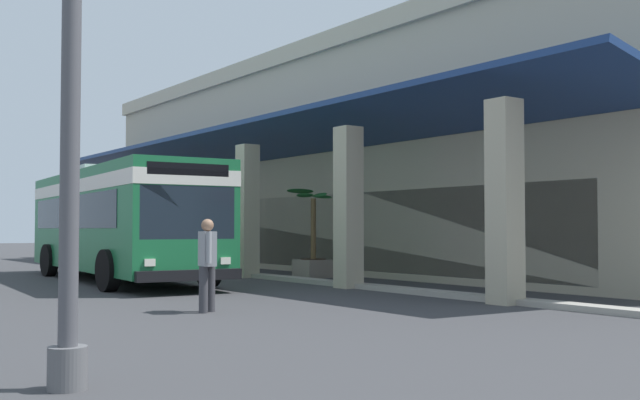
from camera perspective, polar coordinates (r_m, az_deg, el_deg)
ground at (r=26.06m, az=3.32°, el=-5.44°), size 120.00×120.00×0.00m
curb_strip at (r=25.43m, az=-7.95°, el=-5.37°), size 36.15×0.50×0.12m
plaza_building at (r=31.17m, az=7.96°, el=2.44°), size 30.42×17.35×7.97m
transit_bus at (r=22.40m, az=-15.05°, el=-1.17°), size 11.38×3.46×3.34m
pedestrian at (r=13.60m, az=-8.53°, el=-4.51°), size 0.64×0.37×1.66m
potted_palm at (r=22.94m, az=-0.53°, el=-4.36°), size 2.03×1.97×2.70m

